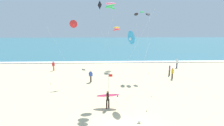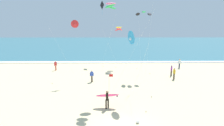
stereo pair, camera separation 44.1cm
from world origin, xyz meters
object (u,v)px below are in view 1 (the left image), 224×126
bystander_yellow_top (172,73)px  kite_delta_scarlet_far (73,24)px  bystander_purple_top (170,70)px  beach_ball (139,121)px  kite_arc_golden_mid (117,29)px  kite_delta_cobalt_close (132,38)px  kite_arc_rose_high (111,6)px  surfer_lead (108,97)px  kite_arc_emerald_low (142,14)px  lifeguard_flag (109,81)px  bystander_white_top (177,63)px  bystander_red_top (53,66)px  bystander_blue_top (91,76)px  kite_diamond_charcoal_distant (100,7)px

bystander_yellow_top → kite_delta_scarlet_far: bearing=-177.5°
bystander_purple_top → bystander_yellow_top: bearing=-95.8°
kite_delta_scarlet_far → beach_ball: kite_delta_scarlet_far is taller
kite_arc_golden_mid → kite_delta_cobalt_close: bearing=-87.4°
kite_arc_rose_high → beach_ball: size_ratio=33.83×
surfer_lead → kite_arc_emerald_low: (4.83, 10.34, 7.74)m
bystander_purple_top → lifeguard_flag: lifeguard_flag is taller
surfer_lead → bystander_purple_top: bearing=48.3°
kite_arc_emerald_low → bystander_purple_top: size_ratio=5.73×
bystander_white_top → beach_ball: 20.01m
kite_delta_cobalt_close → bystander_red_top: kite_delta_cobalt_close is taller
lifeguard_flag → bystander_purple_top: bearing=35.0°
bystander_blue_top → beach_ball: (4.53, -10.26, -0.67)m
kite_diamond_charcoal_distant → bystander_purple_top: 16.86m
kite_arc_emerald_low → bystander_red_top: (-13.40, 3.27, -7.97)m
kite_arc_rose_high → bystander_blue_top: bearing=117.0°
bystander_white_top → kite_delta_cobalt_close: bearing=-126.4°
bystander_red_top → beach_ball: 19.68m
kite_arc_emerald_low → lifeguard_flag: size_ratio=4.34×
bystander_purple_top → beach_ball: size_ratio=5.68×
kite_arc_rose_high → kite_diamond_charcoal_distant: 16.97m
kite_delta_scarlet_far → kite_arc_rose_high: bearing=-49.7°
kite_arc_golden_mid → bystander_yellow_top: bearing=-43.4°
surfer_lead → kite_delta_cobalt_close: size_ratio=0.31×
lifeguard_flag → kite_diamond_charcoal_distant: bearing=94.9°
bystander_purple_top → kite_arc_rose_high: bearing=-139.3°
kite_delta_cobalt_close → bystander_purple_top: (6.84, 8.52, -5.41)m
kite_delta_scarlet_far → surfer_lead: bearing=-62.5°
bystander_white_top → beach_ball: bystander_white_top is taller
kite_delta_scarlet_far → bystander_purple_top: (13.29, 2.27, -6.58)m
kite_delta_cobalt_close → bystander_blue_top: size_ratio=4.34×
kite_diamond_charcoal_distant → bystander_red_top: (-7.42, -5.92, -9.61)m
bystander_red_top → surfer_lead: bearing=-57.8°
bystander_white_top → lifeguard_flag: (-11.78, -10.85, 0.45)m
kite_arc_rose_high → bystander_blue_top: kite_arc_rose_high is taller
kite_arc_golden_mid → kite_arc_emerald_low: size_ratio=0.76×
bystander_yellow_top → beach_ball: size_ratio=5.68×
surfer_lead → bystander_purple_top: (9.14, 10.25, -0.24)m
kite_arc_golden_mid → lifeguard_flag: size_ratio=3.29×
kite_delta_scarlet_far → kite_arc_rose_high: kite_arc_rose_high is taller
kite_diamond_charcoal_distant → bystander_red_top: kite_diamond_charcoal_distant is taller
bystander_yellow_top → bystander_purple_top: same height
beach_ball → kite_diamond_charcoal_distant: bearing=99.1°
surfer_lead → beach_ball: bearing=-48.6°
kite_diamond_charcoal_distant → bystander_yellow_top: 17.75m
bystander_blue_top → lifeguard_flag: lifeguard_flag is taller
lifeguard_flag → kite_arc_emerald_low: bearing=53.9°
bystander_yellow_top → bystander_blue_top: same height
kite_arc_rose_high → bystander_yellow_top: size_ratio=5.96×
kite_arc_golden_mid → bystander_white_top: kite_arc_golden_mid is taller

